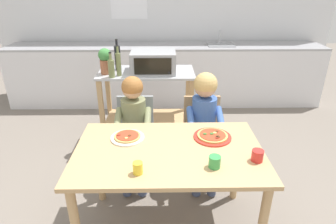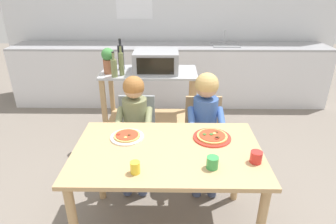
% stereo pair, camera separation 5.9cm
% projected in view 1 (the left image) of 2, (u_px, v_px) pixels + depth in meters
% --- Properties ---
extents(ground_plane, '(11.97, 11.97, 0.00)m').
position_uv_depth(ground_plane, '(167.00, 148.00, 3.41)').
color(ground_plane, slate).
extents(back_wall_tiled, '(5.29, 0.14, 2.70)m').
position_uv_depth(back_wall_tiled, '(165.00, 12.00, 4.53)').
color(back_wall_tiled, silver).
rests_on(back_wall_tiled, ground).
extents(kitchen_counter, '(4.76, 0.60, 1.11)m').
position_uv_depth(kitchen_counter, '(166.00, 74.00, 4.53)').
color(kitchen_counter, silver).
rests_on(kitchen_counter, ground).
extents(kitchen_island_cart, '(1.06, 0.52, 0.89)m').
position_uv_depth(kitchen_island_cart, '(147.00, 96.00, 3.33)').
color(kitchen_island_cart, '#B7BABF').
rests_on(kitchen_island_cart, ground).
extents(toaster_oven, '(0.48, 0.40, 0.23)m').
position_uv_depth(toaster_oven, '(153.00, 61.00, 3.15)').
color(toaster_oven, '#999BA0').
rests_on(toaster_oven, kitchen_island_cart).
extents(bottle_dark_olive_oil, '(0.07, 0.07, 0.34)m').
position_uv_depth(bottle_dark_olive_oil, '(118.00, 57.00, 3.20)').
color(bottle_dark_olive_oil, black).
rests_on(bottle_dark_olive_oil, kitchen_island_cart).
extents(bottle_tall_green_wine, '(0.05, 0.05, 0.32)m').
position_uv_depth(bottle_tall_green_wine, '(118.00, 64.00, 3.01)').
color(bottle_tall_green_wine, olive).
rests_on(bottle_tall_green_wine, kitchen_island_cart).
extents(bottle_squat_spirits, '(0.06, 0.06, 0.27)m').
position_uv_depth(bottle_squat_spirits, '(111.00, 68.00, 2.96)').
color(bottle_squat_spirits, olive).
rests_on(bottle_squat_spirits, kitchen_island_cart).
extents(potted_herb_plant, '(0.14, 0.14, 0.27)m').
position_uv_depth(potted_herb_plant, '(105.00, 60.00, 3.06)').
color(potted_herb_plant, '#9E5B3D').
rests_on(potted_herb_plant, kitchen_island_cart).
extents(dining_table, '(1.32, 0.82, 0.74)m').
position_uv_depth(dining_table, '(169.00, 162.00, 2.06)').
color(dining_table, tan).
rests_on(dining_table, ground).
extents(dining_chair_left, '(0.36, 0.36, 0.81)m').
position_uv_depth(dining_chair_left, '(136.00, 133.00, 2.77)').
color(dining_chair_left, gray).
rests_on(dining_chair_left, ground).
extents(dining_chair_right, '(0.36, 0.36, 0.81)m').
position_uv_depth(dining_chair_right, '(202.00, 133.00, 2.77)').
color(dining_chair_right, tan).
rests_on(dining_chair_right, ground).
extents(child_in_olive_shirt, '(0.32, 0.42, 1.04)m').
position_uv_depth(child_in_olive_shirt, '(133.00, 120.00, 2.58)').
color(child_in_olive_shirt, '#424C6B').
rests_on(child_in_olive_shirt, ground).
extents(child_in_blue_striped_shirt, '(0.32, 0.42, 1.08)m').
position_uv_depth(child_in_blue_striped_shirt, '(205.00, 117.00, 2.57)').
color(child_in_blue_striped_shirt, '#424C6B').
rests_on(child_in_blue_striped_shirt, ground).
extents(pizza_plate_white, '(0.25, 0.25, 0.03)m').
position_uv_depth(pizza_plate_white, '(127.00, 137.00, 2.15)').
color(pizza_plate_white, white).
rests_on(pizza_plate_white, dining_table).
extents(pizza_plate_red_rimmed, '(0.28, 0.28, 0.03)m').
position_uv_depth(pizza_plate_red_rimmed, '(212.00, 136.00, 2.16)').
color(pizza_plate_red_rimmed, red).
rests_on(pizza_plate_red_rimmed, dining_table).
extents(drinking_cup_red, '(0.08, 0.08, 0.08)m').
position_uv_depth(drinking_cup_red, '(257.00, 156.00, 1.88)').
color(drinking_cup_red, red).
rests_on(drinking_cup_red, dining_table).
extents(drinking_cup_yellow, '(0.06, 0.06, 0.08)m').
position_uv_depth(drinking_cup_yellow, '(138.00, 168.00, 1.75)').
color(drinking_cup_yellow, yellow).
rests_on(drinking_cup_yellow, dining_table).
extents(drinking_cup_green, '(0.08, 0.08, 0.08)m').
position_uv_depth(drinking_cup_green, '(215.00, 162.00, 1.81)').
color(drinking_cup_green, green).
rests_on(drinking_cup_green, dining_table).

